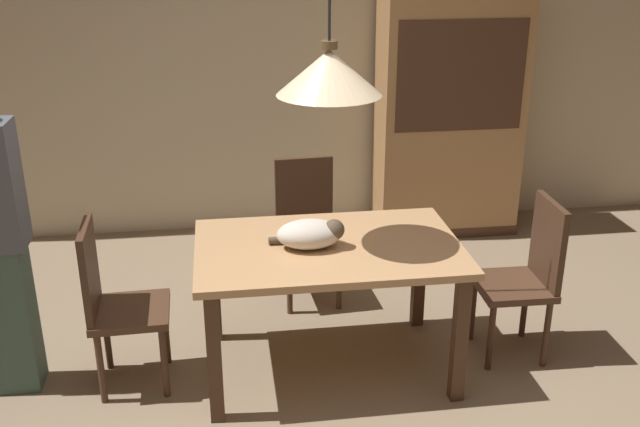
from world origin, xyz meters
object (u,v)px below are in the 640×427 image
at_px(hutch_bookcase, 448,123).
at_px(chair_far_back, 307,224).
at_px(dining_table, 328,262).
at_px(chair_right_side, 527,272).
at_px(chair_left_side, 114,299).
at_px(cat_sleeping, 311,234).
at_px(pendant_lamp, 329,72).

bearing_deg(hutch_bookcase, chair_far_back, -141.53).
distance_m(dining_table, chair_right_side, 1.14).
relative_size(dining_table, chair_left_side, 1.51).
height_order(chair_far_back, chair_left_side, same).
distance_m(chair_right_side, chair_left_side, 2.26).
xyz_separation_m(chair_right_side, chair_left_side, (-2.26, -0.00, 0.00)).
distance_m(chair_left_side, hutch_bookcase, 3.03).
relative_size(chair_right_side, chair_left_side, 1.00).
distance_m(dining_table, cat_sleeping, 0.20).
height_order(chair_far_back, cat_sleeping, chair_far_back).
xyz_separation_m(chair_left_side, cat_sleeping, (1.04, -0.02, 0.32)).
xyz_separation_m(dining_table, pendant_lamp, (0.00, 0.00, 1.01)).
distance_m(pendant_lamp, hutch_bookcase, 2.36).
bearing_deg(chair_left_side, cat_sleeping, -0.85).
bearing_deg(hutch_bookcase, cat_sleeping, -125.18).
height_order(dining_table, chair_right_side, chair_right_side).
relative_size(cat_sleeping, hutch_bookcase, 0.21).
bearing_deg(pendant_lamp, dining_table, -122.01).
height_order(dining_table, chair_left_side, chair_left_side).
xyz_separation_m(chair_left_side, hutch_bookcase, (2.36, 1.86, 0.38)).
bearing_deg(pendant_lamp, chair_left_side, -179.87).
xyz_separation_m(chair_far_back, chair_right_side, (1.13, -0.88, 0.00)).
distance_m(chair_right_side, pendant_lamp, 1.61).
relative_size(cat_sleeping, pendant_lamp, 0.30).
distance_m(chair_far_back, pendant_lamp, 1.45).
bearing_deg(chair_right_side, hutch_bookcase, 86.81).
bearing_deg(chair_left_side, pendant_lamp, 0.13).
distance_m(chair_far_back, chair_left_side, 1.43).
relative_size(chair_left_side, cat_sleeping, 2.38).
xyz_separation_m(chair_right_side, hutch_bookcase, (0.10, 1.86, 0.38)).
height_order(dining_table, chair_far_back, chair_far_back).
relative_size(chair_left_side, hutch_bookcase, 0.50).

